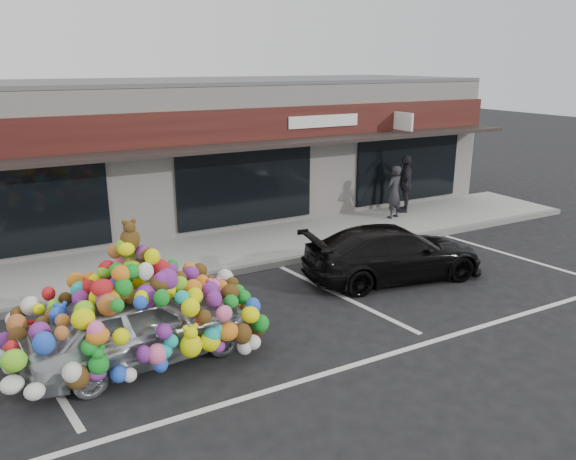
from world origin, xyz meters
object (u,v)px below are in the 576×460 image
black_sedan (394,253)px  pedestrian_a (394,192)px  toy_car (138,317)px  pedestrian_c (405,184)px

black_sedan → pedestrian_a: size_ratio=2.58×
toy_car → black_sedan: 6.20m
pedestrian_a → toy_car: bearing=10.7°
toy_car → pedestrian_c: bearing=-68.3°
black_sedan → pedestrian_c: (3.83, 4.19, 0.45)m
toy_car → black_sedan: toy_car is taller
black_sedan → pedestrian_a: pedestrian_a is taller
toy_car → pedestrian_c: 11.21m
black_sedan → pedestrian_a: 4.83m
black_sedan → pedestrian_c: pedestrian_c is taller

